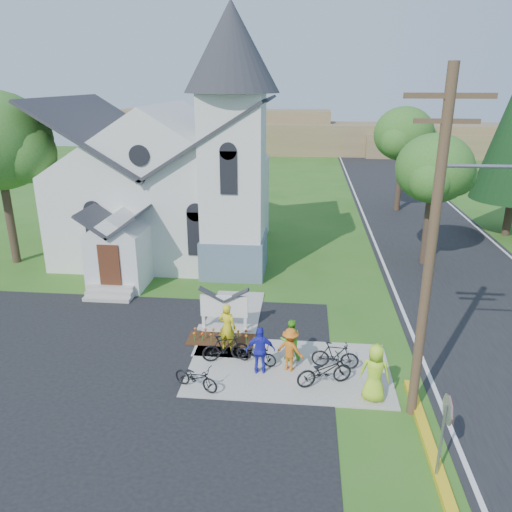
# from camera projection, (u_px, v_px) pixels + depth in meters

# --- Properties ---
(ground) EXTENTS (120.00, 120.00, 0.00)m
(ground) POSITION_uv_depth(u_px,v_px,m) (244.00, 375.00, 17.11)
(ground) COLOR #2D611B
(ground) RESTS_ON ground
(parking_lot) EXTENTS (20.00, 16.00, 0.02)m
(parking_lot) POSITION_uv_depth(u_px,v_px,m) (19.00, 398.00, 15.88)
(parking_lot) COLOR black
(parking_lot) RESTS_ON ground
(road) EXTENTS (8.00, 90.00, 0.02)m
(road) POSITION_uv_depth(u_px,v_px,m) (438.00, 247.00, 30.24)
(road) COLOR black
(road) RESTS_ON ground
(sidewalk) EXTENTS (7.00, 4.00, 0.05)m
(sidewalk) POSITION_uv_depth(u_px,v_px,m) (289.00, 369.00, 17.43)
(sidewalk) COLOR #9D978D
(sidewalk) RESTS_ON ground
(church) EXTENTS (12.35, 12.00, 13.00)m
(church) POSITION_uv_depth(u_px,v_px,m) (173.00, 163.00, 27.59)
(church) COLOR white
(church) RESTS_ON ground
(church_sign) EXTENTS (2.20, 0.40, 1.70)m
(church_sign) POSITION_uv_depth(u_px,v_px,m) (224.00, 307.00, 19.88)
(church_sign) COLOR #9D978D
(church_sign) RESTS_ON ground
(flower_bed) EXTENTS (2.60, 1.10, 0.07)m
(flower_bed) POSITION_uv_depth(u_px,v_px,m) (221.00, 340.00, 19.36)
(flower_bed) COLOR #351B0E
(flower_bed) RESTS_ON ground
(utility_pole) EXTENTS (3.45, 0.28, 10.00)m
(utility_pole) POSITION_uv_depth(u_px,v_px,m) (434.00, 244.00, 13.40)
(utility_pole) COLOR #4B3125
(utility_pole) RESTS_ON ground
(stop_sign) EXTENTS (0.11, 0.76, 2.48)m
(stop_sign) POSITION_uv_depth(u_px,v_px,m) (446.00, 420.00, 12.06)
(stop_sign) COLOR gray
(stop_sign) RESTS_ON ground
(tree_road_near) EXTENTS (4.00, 4.00, 7.05)m
(tree_road_near) POSITION_uv_depth(u_px,v_px,m) (434.00, 169.00, 25.84)
(tree_road_near) COLOR #392A1F
(tree_road_near) RESTS_ON ground
(tree_road_mid) EXTENTS (4.40, 4.40, 7.80)m
(tree_road_mid) POSITION_uv_depth(u_px,v_px,m) (404.00, 134.00, 36.86)
(tree_road_mid) COLOR #392A1F
(tree_road_mid) RESTS_ON ground
(distant_hills) EXTENTS (61.00, 10.00, 5.60)m
(distant_hills) POSITION_uv_depth(u_px,v_px,m) (318.00, 137.00, 68.93)
(distant_hills) COLOR brown
(distant_hills) RESTS_ON ground
(cyclist_0) EXTENTS (0.77, 0.60, 1.85)m
(cyclist_0) POSITION_uv_depth(u_px,v_px,m) (227.00, 327.00, 18.34)
(cyclist_0) COLOR yellow
(cyclist_0) RESTS_ON sidewalk
(bike_0) EXTENTS (1.71, 1.12, 0.85)m
(bike_0) POSITION_uv_depth(u_px,v_px,m) (196.00, 377.00, 16.15)
(bike_0) COLOR black
(bike_0) RESTS_ON sidewalk
(cyclist_1) EXTENTS (0.84, 0.71, 1.55)m
(cyclist_1) POSITION_uv_depth(u_px,v_px,m) (290.00, 340.00, 17.77)
(cyclist_1) COLOR #5BCA25
(cyclist_1) RESTS_ON sidewalk
(bike_1) EXTENTS (1.75, 0.94, 1.01)m
(bike_1) POSITION_uv_depth(u_px,v_px,m) (225.00, 348.00, 17.76)
(bike_1) COLOR black
(bike_1) RESTS_ON sidewalk
(cyclist_2) EXTENTS (1.04, 0.52, 1.72)m
(cyclist_2) POSITION_uv_depth(u_px,v_px,m) (260.00, 350.00, 16.91)
(cyclist_2) COLOR #2729C5
(cyclist_2) RESTS_ON sidewalk
(bike_2) EXTENTS (1.61, 0.98, 0.80)m
(bike_2) POSITION_uv_depth(u_px,v_px,m) (256.00, 353.00, 17.59)
(bike_2) COLOR black
(bike_2) RESTS_ON sidewalk
(cyclist_3) EXTENTS (1.16, 0.95, 1.57)m
(cyclist_3) POSITION_uv_depth(u_px,v_px,m) (290.00, 349.00, 17.11)
(cyclist_3) COLOR #CF6717
(cyclist_3) RESTS_ON sidewalk
(bike_3) EXTENTS (1.68, 0.59, 0.99)m
(bike_3) POSITION_uv_depth(u_px,v_px,m) (335.00, 355.00, 17.30)
(bike_3) COLOR black
(bike_3) RESTS_ON sidewalk
(cyclist_4) EXTENTS (1.03, 0.76, 1.92)m
(cyclist_4) POSITION_uv_depth(u_px,v_px,m) (375.00, 373.00, 15.42)
(cyclist_4) COLOR #B2E62B
(cyclist_4) RESTS_ON sidewalk
(bike_4) EXTENTS (2.04, 1.34, 1.01)m
(bike_4) POSITION_uv_depth(u_px,v_px,m) (324.00, 371.00, 16.34)
(bike_4) COLOR black
(bike_4) RESTS_ON sidewalk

